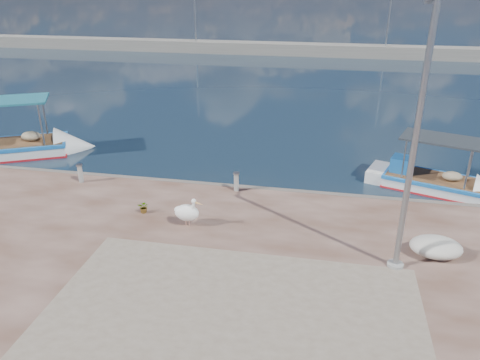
% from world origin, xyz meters
% --- Properties ---
extents(ground, '(1400.00, 1400.00, 0.00)m').
position_xyz_m(ground, '(0.00, 0.00, 0.00)').
color(ground, '#162635').
rests_on(ground, ground).
extents(quay_patch, '(9.00, 7.00, 0.01)m').
position_xyz_m(quay_patch, '(1.00, -3.00, 0.50)').
color(quay_patch, gray).
rests_on(quay_patch, quay).
extents(breakwater, '(120.00, 2.20, 7.50)m').
position_xyz_m(breakwater, '(-0.00, 40.00, 0.60)').
color(breakwater, gray).
rests_on(breakwater, ground).
extents(boat_left, '(6.75, 4.82, 3.12)m').
position_xyz_m(boat_left, '(-11.68, 7.54, 0.24)').
color(boat_left, white).
rests_on(boat_left, ground).
extents(boat_right, '(5.48, 3.29, 2.51)m').
position_xyz_m(boat_right, '(7.14, 7.32, 0.20)').
color(boat_right, white).
rests_on(boat_right, ground).
extents(pelican, '(1.07, 0.68, 1.01)m').
position_xyz_m(pelican, '(-1.29, 1.70, 0.98)').
color(pelican, tan).
rests_on(pelican, quay).
extents(lamp_post, '(0.44, 0.96, 7.00)m').
position_xyz_m(lamp_post, '(5.01, 0.64, 3.80)').
color(lamp_post, gray).
rests_on(lamp_post, quay).
extents(bollard_near, '(0.24, 0.24, 0.73)m').
position_xyz_m(bollard_near, '(-0.30, 4.60, 0.90)').
color(bollard_near, gray).
rests_on(bollard_near, quay).
extents(bollard_far, '(0.24, 0.24, 0.73)m').
position_xyz_m(bollard_far, '(-6.37, 4.21, 0.90)').
color(bollard_far, gray).
rests_on(bollard_far, quay).
extents(potted_plant, '(0.39, 0.35, 0.42)m').
position_xyz_m(potted_plant, '(-3.01, 2.27, 0.71)').
color(potted_plant, '#33722D').
rests_on(potted_plant, quay).
extents(net_pile_d, '(1.46, 1.09, 0.55)m').
position_xyz_m(net_pile_d, '(6.18, 1.40, 0.77)').
color(net_pile_d, silver).
rests_on(net_pile_d, quay).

